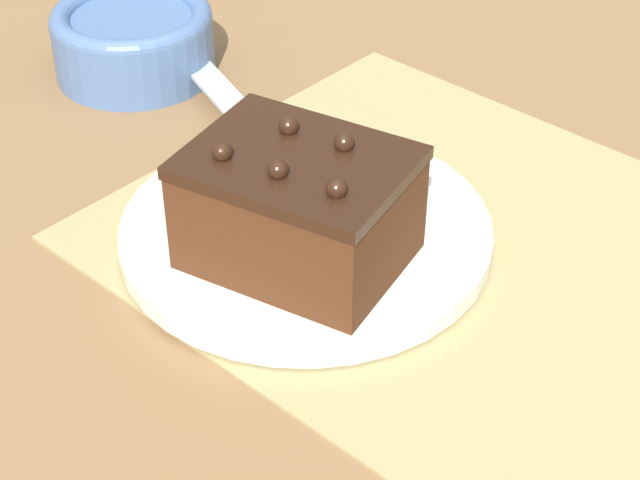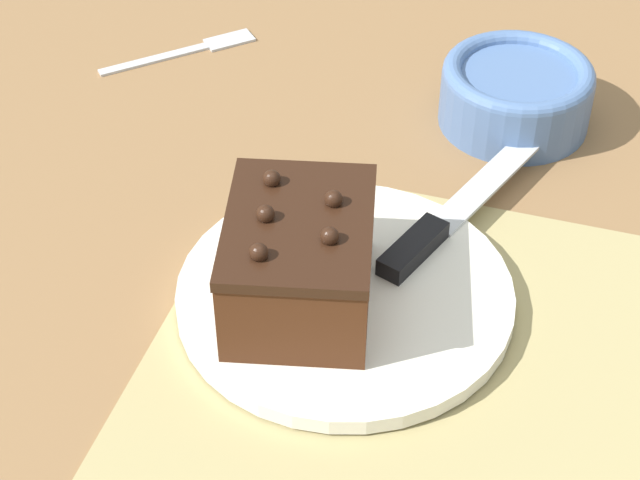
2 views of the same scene
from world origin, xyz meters
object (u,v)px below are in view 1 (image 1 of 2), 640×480
(chocolate_cake, at_px, (298,207))
(small_bowl, at_px, (133,38))
(cake_plate, at_px, (306,232))
(serving_knife, at_px, (270,142))

(chocolate_cake, distance_m, small_bowl, 0.29)
(cake_plate, height_order, serving_knife, serving_knife)
(serving_knife, relative_size, small_bowl, 1.56)
(chocolate_cake, distance_m, serving_knife, 0.13)
(chocolate_cake, relative_size, serving_knife, 0.72)
(cake_plate, bearing_deg, serving_knife, -31.64)
(chocolate_cake, height_order, small_bowl, chocolate_cake)
(chocolate_cake, xyz_separation_m, small_bowl, (0.27, -0.10, -0.02))
(cake_plate, xyz_separation_m, serving_knife, (0.08, -0.05, 0.01))
(chocolate_cake, relative_size, small_bowl, 1.13)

